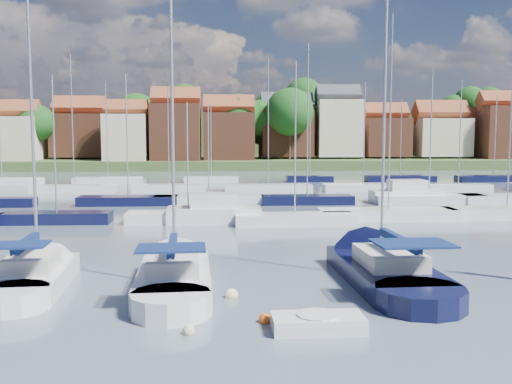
{
  "coord_description": "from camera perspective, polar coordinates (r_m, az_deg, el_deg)",
  "views": [
    {
      "loc": [
        -4.83,
        -22.66,
        6.57
      ],
      "look_at": [
        -2.52,
        14.0,
        2.92
      ],
      "focal_mm": 40.0,
      "sensor_mm": 36.0,
      "label": 1
    }
  ],
  "objects": [
    {
      "name": "far_shore_town",
      "position": [
        155.5,
        -1.01,
        4.95
      ],
      "size": [
        212.46,
        90.0,
        22.27
      ],
      "color": "#44562B",
      "rests_on": "ground"
    },
    {
      "name": "sailboat_left",
      "position": [
        27.78,
        -20.66,
        -7.61
      ],
      "size": [
        3.35,
        10.26,
        13.8
      ],
      "rotation": [
        0.0,
        0.0,
        1.64
      ],
      "color": "silver",
      "rests_on": "ground"
    },
    {
      "name": "buoy_d",
      "position": [
        23.06,
        14.15,
        -11.05
      ],
      "size": [
        0.43,
        0.43,
        0.43
      ],
      "primitive_type": "sphere",
      "color": "beige",
      "rests_on": "ground"
    },
    {
      "name": "ground",
      "position": [
        63.19,
        0.8,
        -0.3
      ],
      "size": [
        260.0,
        260.0,
        0.0
      ],
      "primitive_type": "plane",
      "color": "#46525F",
      "rests_on": "ground"
    },
    {
      "name": "sailboat_navy",
      "position": [
        28.37,
        11.61,
        -7.11
      ],
      "size": [
        3.93,
        13.34,
        18.25
      ],
      "rotation": [
        0.0,
        0.0,
        1.6
      ],
      "color": "black",
      "rests_on": "ground"
    },
    {
      "name": "buoy_c",
      "position": [
        23.59,
        -2.44,
        -10.5
      ],
      "size": [
        0.54,
        0.54,
        0.54
      ],
      "primitive_type": "sphere",
      "color": "beige",
      "rests_on": "ground"
    },
    {
      "name": "tender",
      "position": [
        19.84,
        6.2,
        -12.91
      ],
      "size": [
        3.13,
        1.49,
        0.67
      ],
      "rotation": [
        0.0,
        0.0,
        0.02
      ],
      "color": "silver",
      "rests_on": "ground"
    },
    {
      "name": "buoy_e",
      "position": [
        32.55,
        14.62,
        -6.16
      ],
      "size": [
        0.49,
        0.49,
        0.49
      ],
      "primitive_type": "sphere",
      "color": "beige",
      "rests_on": "ground"
    },
    {
      "name": "buoy_b",
      "position": [
        19.63,
        -6.77,
        -13.91
      ],
      "size": [
        0.42,
        0.42,
        0.42
      ],
      "primitive_type": "sphere",
      "color": "beige",
      "rests_on": "ground"
    },
    {
      "name": "sailboat_centre",
      "position": [
        26.36,
        -8.07,
        -8.02
      ],
      "size": [
        3.57,
        11.64,
        15.65
      ],
      "rotation": [
        0.0,
        0.0,
        1.62
      ],
      "color": "silver",
      "rests_on": "ground"
    },
    {
      "name": "marina_field",
      "position": [
        58.52,
        3.03,
        -0.36
      ],
      "size": [
        79.62,
        41.41,
        15.93
      ],
      "color": "silver",
      "rests_on": "ground"
    },
    {
      "name": "buoy_g",
      "position": [
        20.61,
        0.93,
        -12.91
      ],
      "size": [
        0.47,
        0.47,
        0.47
      ],
      "primitive_type": "sphere",
      "color": "#D85914",
      "rests_on": "ground"
    }
  ]
}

